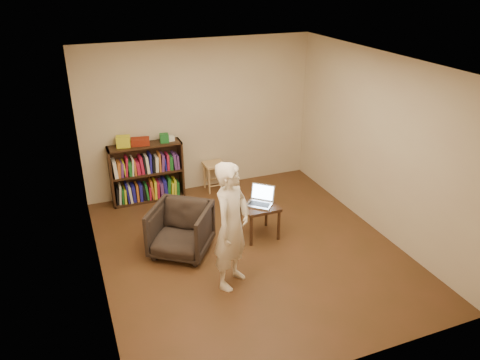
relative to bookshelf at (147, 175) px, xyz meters
name	(u,v)px	position (x,y,z in m)	size (l,w,h in m)	color
floor	(250,250)	(1.00, -2.09, -0.44)	(4.50, 4.50, 0.00)	#442D16
ceiling	(251,63)	(1.00, -2.09, 2.16)	(4.50, 4.50, 0.00)	white
wall_back	(199,117)	(1.00, 0.16, 0.86)	(4.00, 4.00, 0.00)	beige
wall_left	(90,190)	(-1.00, -2.09, 0.86)	(4.50, 4.50, 0.00)	beige
wall_right	(379,145)	(3.00, -2.09, 0.86)	(4.50, 4.50, 0.00)	beige
bookshelf	(147,175)	(0.00, 0.00, 0.00)	(1.20, 0.30, 1.00)	black
box_yellow	(123,142)	(-0.33, 0.00, 0.65)	(0.22, 0.16, 0.18)	yellow
red_cloth	(140,142)	(-0.06, 0.01, 0.61)	(0.29, 0.22, 0.10)	maroon
box_green	(164,138)	(0.33, -0.02, 0.63)	(0.14, 0.14, 0.14)	#1B6727
box_white	(171,138)	(0.45, 0.00, 0.60)	(0.10, 0.10, 0.08)	white
stool	(214,168)	(1.16, -0.06, -0.03)	(0.35, 0.35, 0.51)	tan
armchair	(181,230)	(0.10, -1.79, -0.08)	(0.76, 0.78, 0.71)	black
side_table	(259,210)	(1.28, -1.77, -0.02)	(0.50, 0.50, 0.51)	black
laptop	(261,200)	(1.31, -1.74, 0.13)	(0.47, 0.47, 0.26)	silver
person	(232,226)	(0.51, -2.69, 0.38)	(0.60, 0.39, 1.64)	beige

